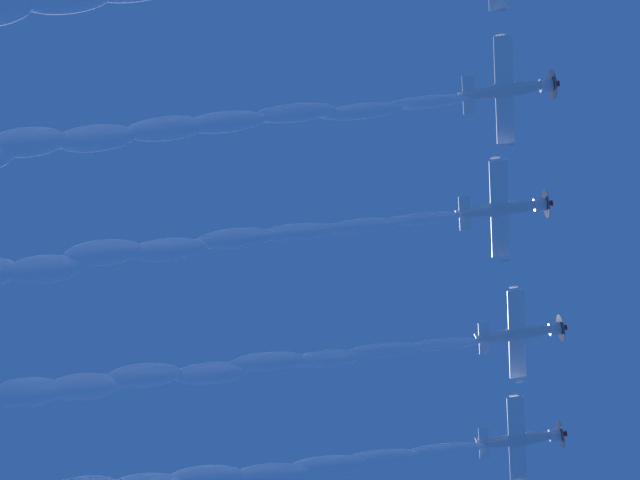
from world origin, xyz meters
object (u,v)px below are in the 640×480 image
Objects in this scene: airplane_lead at (522,439)px; airplane_right_wingman at (505,209)px; airplane_outer_left at (510,90)px; airplane_left_wingman at (522,333)px.

airplane_right_wingman reaches higher than airplane_lead.
airplane_right_wingman is 1.00× the size of airplane_outer_left.
airplane_outer_left reaches higher than airplane_lead.
airplane_lead is 1.00× the size of airplane_left_wingman.
airplane_right_wingman is at bearing -92.36° from airplane_left_wingman.
airplane_left_wingman is 22.56m from airplane_outer_left.
airplane_lead is at bearing 92.12° from airplane_right_wingman.
airplane_lead is 1.00× the size of airplane_outer_left.
airplane_left_wingman reaches higher than airplane_right_wingman.
airplane_outer_left is at bearing -86.03° from airplane_lead.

